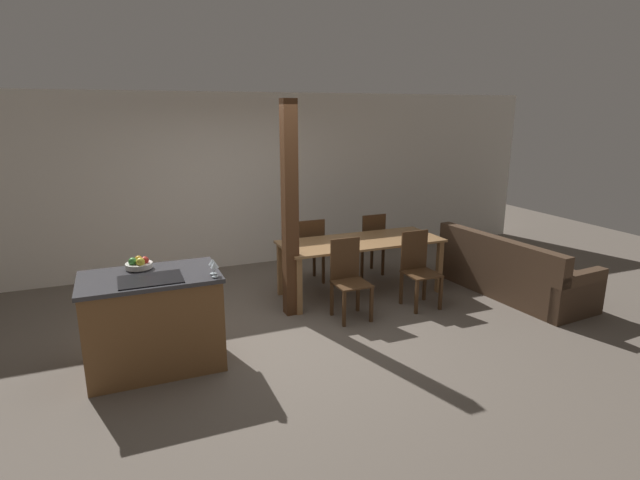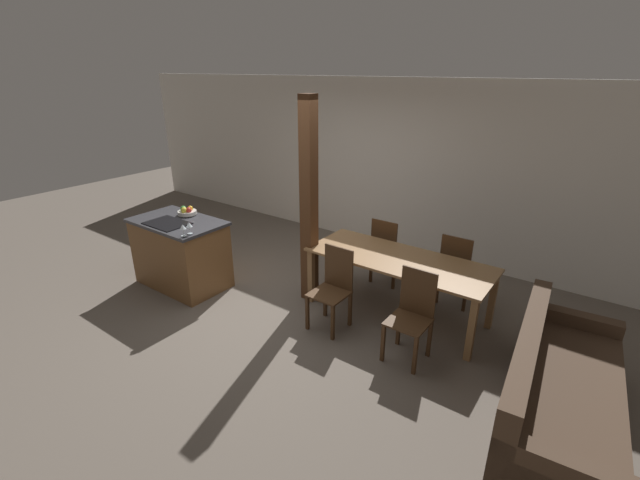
{
  "view_description": "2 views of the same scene",
  "coord_description": "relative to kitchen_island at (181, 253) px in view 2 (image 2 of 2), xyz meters",
  "views": [
    {
      "loc": [
        -1.57,
        -5.06,
        2.44
      ],
      "look_at": [
        0.6,
        0.2,
        0.95
      ],
      "focal_mm": 28.0,
      "sensor_mm": 36.0,
      "label": 1
    },
    {
      "loc": [
        3.34,
        -3.55,
        2.84
      ],
      "look_at": [
        0.6,
        0.2,
        0.95
      ],
      "focal_mm": 24.0,
      "sensor_mm": 36.0,
      "label": 2
    }
  ],
  "objects": [
    {
      "name": "couch",
      "position": [
        4.64,
        0.24,
        -0.19
      ],
      "size": [
        1.0,
        2.16,
        0.82
      ],
      "rotation": [
        0.0,
        0.0,
        1.66
      ],
      "color": "#473323",
      "rests_on": "ground_plane"
    },
    {
      "name": "kitchen_island",
      "position": [
        0.0,
        0.0,
        0.0
      ],
      "size": [
        1.27,
        0.78,
        0.95
      ],
      "color": "brown",
      "rests_on": "ground_plane"
    },
    {
      "name": "dining_table",
      "position": [
        2.75,
        1.04,
        0.19
      ],
      "size": [
        2.17,
        0.86,
        0.75
      ],
      "color": "olive",
      "rests_on": "ground_plane"
    },
    {
      "name": "dining_chair_far_right",
      "position": [
        3.24,
        1.69,
        0.02
      ],
      "size": [
        0.4,
        0.4,
        0.95
      ],
      "rotation": [
        0.0,
        0.0,
        3.14
      ],
      "color": "#472D19",
      "rests_on": "ground_plane"
    },
    {
      "name": "wine_glass_middle",
      "position": [
        0.56,
        -0.22,
        0.59
      ],
      "size": [
        0.08,
        0.08,
        0.15
      ],
      "color": "silver",
      "rests_on": "kitchen_island"
    },
    {
      "name": "timber_post",
      "position": [
        1.65,
        0.74,
        0.81
      ],
      "size": [
        0.17,
        0.17,
        2.56
      ],
      "color": "#4C2D19",
      "rests_on": "ground_plane"
    },
    {
      "name": "ground_plane",
      "position": [
        1.36,
        0.35,
        -0.47
      ],
      "size": [
        16.0,
        16.0,
        0.0
      ],
      "primitive_type": "plane",
      "color": "#665B51"
    },
    {
      "name": "dining_chair_far_left",
      "position": [
        2.26,
        1.69,
        0.02
      ],
      "size": [
        0.4,
        0.4,
        0.95
      ],
      "rotation": [
        0.0,
        0.0,
        3.14
      ],
      "color": "#472D19",
      "rests_on": "ground_plane"
    },
    {
      "name": "dining_chair_near_right",
      "position": [
        3.24,
        0.38,
        0.02
      ],
      "size": [
        0.4,
        0.4,
        0.95
      ],
      "color": "#472D19",
      "rests_on": "ground_plane"
    },
    {
      "name": "wall_back",
      "position": [
        1.36,
        2.97,
        0.88
      ],
      "size": [
        11.2,
        0.08,
        2.7
      ],
      "color": "silver",
      "rests_on": "ground_plane"
    },
    {
      "name": "wine_glass_near",
      "position": [
        0.56,
        -0.31,
        0.59
      ],
      "size": [
        0.08,
        0.08,
        0.15
      ],
      "color": "silver",
      "rests_on": "kitchen_island"
    },
    {
      "name": "dining_chair_near_left",
      "position": [
        2.26,
        0.38,
        0.02
      ],
      "size": [
        0.4,
        0.4,
        0.95
      ],
      "color": "#472D19",
      "rests_on": "ground_plane"
    },
    {
      "name": "fruit_bowl",
      "position": [
        -0.08,
        0.23,
        0.52
      ],
      "size": [
        0.25,
        0.25,
        0.12
      ],
      "color": "silver",
      "rests_on": "kitchen_island"
    }
  ]
}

